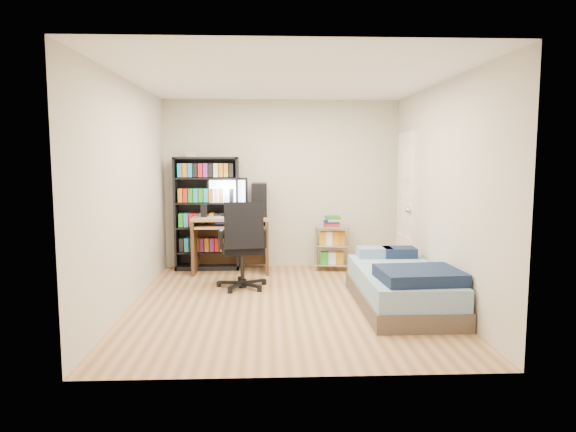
{
  "coord_description": "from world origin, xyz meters",
  "views": [
    {
      "loc": [
        -0.23,
        -5.71,
        1.66
      ],
      "look_at": [
        0.03,
        0.4,
        0.95
      ],
      "focal_mm": 32.0,
      "sensor_mm": 36.0,
      "label": 1
    }
  ],
  "objects_px": {
    "media_shelf": "(207,212)",
    "computer_desk": "(239,221)",
    "bed": "(401,286)",
    "office_chair": "(243,261)"
  },
  "relations": [
    {
      "from": "bed",
      "to": "computer_desk",
      "type": "bearing_deg",
      "value": 135.08
    },
    {
      "from": "office_chair",
      "to": "bed",
      "type": "bearing_deg",
      "value": -35.1
    },
    {
      "from": "computer_desk",
      "to": "media_shelf",
      "type": "bearing_deg",
      "value": 162.34
    },
    {
      "from": "media_shelf",
      "to": "office_chair",
      "type": "relative_size",
      "value": 1.55
    },
    {
      "from": "media_shelf",
      "to": "office_chair",
      "type": "xyz_separation_m",
      "value": [
        0.57,
        -1.17,
        -0.5
      ]
    },
    {
      "from": "media_shelf",
      "to": "computer_desk",
      "type": "distance_m",
      "value": 0.51
    },
    {
      "from": "media_shelf",
      "to": "office_chair",
      "type": "bearing_deg",
      "value": -63.84
    },
    {
      "from": "media_shelf",
      "to": "computer_desk",
      "type": "xyz_separation_m",
      "value": [
        0.47,
        -0.15,
        -0.12
      ]
    },
    {
      "from": "media_shelf",
      "to": "bed",
      "type": "bearing_deg",
      "value": -40.76
    },
    {
      "from": "computer_desk",
      "to": "office_chair",
      "type": "bearing_deg",
      "value": -84.34
    }
  ]
}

